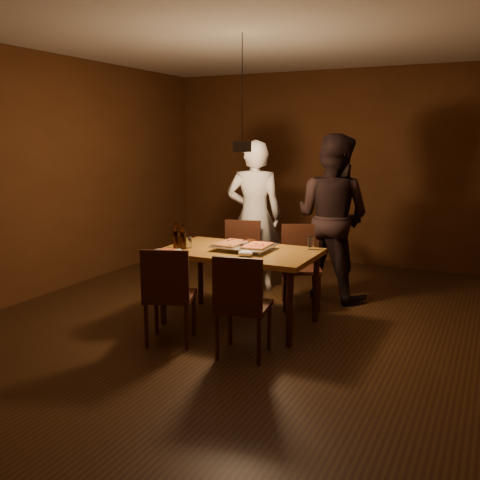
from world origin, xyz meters
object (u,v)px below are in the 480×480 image
at_px(beer_bottle_a, 177,236).
at_px(beer_bottle_b, 183,236).
at_px(chair_near_right, 241,297).
at_px(chair_far_left, 241,252).
at_px(pizza_tray, 244,248).
at_px(diner_white, 254,216).
at_px(diner_dark, 332,217).
at_px(chair_near_left, 168,287).
at_px(pendant_lamp, 242,146).
at_px(plate_slice, 167,251).
at_px(chair_far_right, 301,258).
at_px(dining_table, 240,257).

height_order(beer_bottle_a, beer_bottle_b, beer_bottle_a).
bearing_deg(chair_near_right, beer_bottle_b, 138.22).
xyz_separation_m(chair_far_left, pizza_tray, (0.41, -0.77, 0.24)).
bearing_deg(diner_white, diner_dark, 165.59).
distance_m(chair_far_left, chair_near_right, 1.76).
bearing_deg(chair_near_left, beer_bottle_b, 88.85).
xyz_separation_m(beer_bottle_b, pendant_lamp, (0.50, 0.31, 0.88)).
bearing_deg(plate_slice, chair_far_left, 79.76).
distance_m(plate_slice, pendant_lamp, 1.25).
relative_size(chair_near_right, pendant_lamp, 0.44).
xyz_separation_m(diner_dark, pendant_lamp, (-0.58, -1.16, 0.82)).
relative_size(chair_far_right, chair_near_left, 1.02).
relative_size(chair_far_right, pizza_tray, 1.01).
height_order(chair_far_left, chair_near_left, same).
distance_m(beer_bottle_a, plate_slice, 0.18).
xyz_separation_m(dining_table, plate_slice, (-0.59, -0.39, 0.08)).
height_order(chair_near_left, beer_bottle_b, beer_bottle_b).
bearing_deg(diner_white, pendant_lamp, 88.85).
height_order(beer_bottle_a, plate_slice, beer_bottle_a).
height_order(chair_far_right, beer_bottle_a, beer_bottle_a).
relative_size(dining_table, chair_near_left, 2.77).
bearing_deg(diner_dark, chair_far_left, 40.98).
xyz_separation_m(chair_near_left, beer_bottle_a, (-0.25, 0.54, 0.35)).
bearing_deg(chair_near_left, diner_white, 71.40).
xyz_separation_m(beer_bottle_a, beer_bottle_b, (0.03, 0.07, -0.01)).
distance_m(dining_table, pizza_tray, 0.11).
relative_size(chair_far_left, plate_slice, 1.84).
xyz_separation_m(pizza_tray, pendant_lamp, (-0.07, 0.09, 0.99)).
height_order(chair_near_left, plate_slice, chair_near_left).
relative_size(beer_bottle_a, pendant_lamp, 0.25).
xyz_separation_m(pizza_tray, beer_bottle_a, (-0.60, -0.29, 0.11)).
relative_size(pizza_tray, beer_bottle_a, 2.01).
distance_m(diner_dark, pendant_lamp, 1.53).
bearing_deg(plate_slice, dining_table, 33.65).
xyz_separation_m(dining_table, diner_white, (-0.39, 1.18, 0.23)).
distance_m(chair_near_right, pizza_tray, 0.92).
relative_size(dining_table, pendant_lamp, 1.36).
height_order(beer_bottle_b, plate_slice, beer_bottle_b).
height_order(dining_table, diner_dark, diner_dark).
relative_size(beer_bottle_a, beer_bottle_b, 1.09).
bearing_deg(chair_near_right, chair_far_left, 106.54).
distance_m(dining_table, pendant_lamp, 1.09).
bearing_deg(plate_slice, chair_near_right, -21.89).
xyz_separation_m(chair_far_right, pendant_lamp, (-0.37, -0.72, 1.22)).
bearing_deg(chair_far_left, chair_near_left, 77.46).
bearing_deg(chair_far_left, chair_far_right, 167.58).
distance_m(chair_near_right, beer_bottle_a, 1.14).
relative_size(beer_bottle_a, diner_white, 0.15).
relative_size(dining_table, chair_far_left, 2.92).
bearing_deg(chair_far_right, beer_bottle_b, 25.98).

